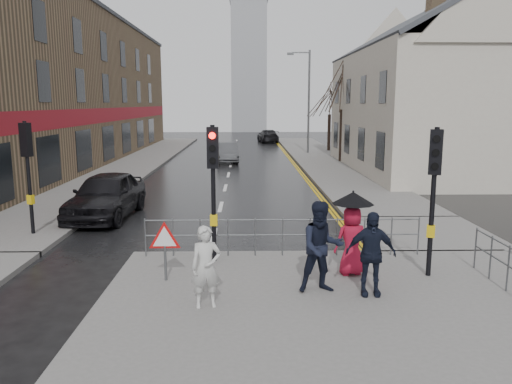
{
  "coord_description": "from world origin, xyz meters",
  "views": [
    {
      "loc": [
        1.0,
        -11.9,
        4.05
      ],
      "look_at": [
        1.32,
        3.4,
        1.32
      ],
      "focal_mm": 35.0,
      "sensor_mm": 36.0,
      "label": 1
    }
  ],
  "objects_px": {
    "car_parked": "(106,195)",
    "pedestrian_b": "(322,247)",
    "pedestrian_d": "(371,254)",
    "car_mid": "(227,152)",
    "pedestrian_with_umbrella": "(352,229)",
    "pedestrian_a": "(206,267)"
  },
  "relations": [
    {
      "from": "pedestrian_with_umbrella",
      "to": "pedestrian_d",
      "type": "height_order",
      "value": "pedestrian_with_umbrella"
    },
    {
      "from": "pedestrian_b",
      "to": "pedestrian_a",
      "type": "bearing_deg",
      "value": -168.69
    },
    {
      "from": "pedestrian_d",
      "to": "car_mid",
      "type": "xyz_separation_m",
      "value": [
        -3.87,
        24.92,
        -0.34
      ]
    },
    {
      "from": "pedestrian_d",
      "to": "car_mid",
      "type": "height_order",
      "value": "pedestrian_d"
    },
    {
      "from": "pedestrian_with_umbrella",
      "to": "car_parked",
      "type": "bearing_deg",
      "value": 138.35
    },
    {
      "from": "car_parked",
      "to": "car_mid",
      "type": "bearing_deg",
      "value": 81.33
    },
    {
      "from": "pedestrian_d",
      "to": "car_parked",
      "type": "xyz_separation_m",
      "value": [
        -7.55,
        7.86,
        -0.2
      ]
    },
    {
      "from": "pedestrian_with_umbrella",
      "to": "car_parked",
      "type": "distance_m",
      "value": 9.95
    },
    {
      "from": "pedestrian_with_umbrella",
      "to": "car_mid",
      "type": "distance_m",
      "value": 23.97
    },
    {
      "from": "car_parked",
      "to": "pedestrian_b",
      "type": "bearing_deg",
      "value": -45.85
    },
    {
      "from": "pedestrian_a",
      "to": "pedestrian_b",
      "type": "bearing_deg",
      "value": 7.63
    },
    {
      "from": "pedestrian_a",
      "to": "pedestrian_with_umbrella",
      "type": "bearing_deg",
      "value": 19.2
    },
    {
      "from": "pedestrian_a",
      "to": "pedestrian_d",
      "type": "xyz_separation_m",
      "value": [
        3.32,
        0.57,
        0.07
      ]
    },
    {
      "from": "pedestrian_b",
      "to": "car_parked",
      "type": "height_order",
      "value": "pedestrian_b"
    },
    {
      "from": "pedestrian_a",
      "to": "pedestrian_b",
      "type": "xyz_separation_m",
      "value": [
        2.35,
        0.76,
        0.16
      ]
    },
    {
      "from": "pedestrian_d",
      "to": "car_parked",
      "type": "distance_m",
      "value": 10.9
    },
    {
      "from": "pedestrian_with_umbrella",
      "to": "car_parked",
      "type": "height_order",
      "value": "pedestrian_with_umbrella"
    },
    {
      "from": "pedestrian_a",
      "to": "car_parked",
      "type": "bearing_deg",
      "value": 106.31
    },
    {
      "from": "pedestrian_a",
      "to": "car_mid",
      "type": "distance_m",
      "value": 25.5
    },
    {
      "from": "car_parked",
      "to": "car_mid",
      "type": "xyz_separation_m",
      "value": [
        3.68,
        17.07,
        -0.14
      ]
    },
    {
      "from": "pedestrian_a",
      "to": "car_parked",
      "type": "height_order",
      "value": "pedestrian_a"
    },
    {
      "from": "pedestrian_with_umbrella",
      "to": "pedestrian_a",
      "type": "bearing_deg",
      "value": -150.45
    }
  ]
}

